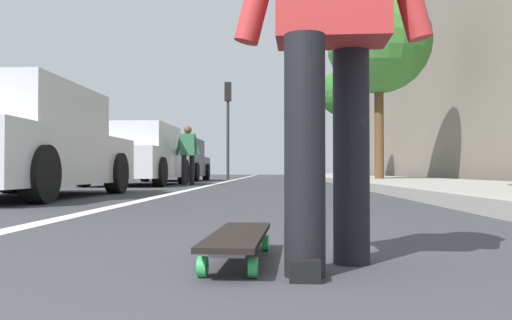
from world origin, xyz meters
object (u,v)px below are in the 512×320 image
(parked_car_far, at_px, (178,161))
(pedestrian_distant, at_px, (188,151))
(parked_car_mid, at_px, (138,156))
(street_tree_mid, at_px, (379,42))
(parked_car_near, at_px, (22,144))
(traffic_light, at_px, (228,112))
(street_tree_far, at_px, (342,94))
(skateboard, at_px, (238,238))
(skater_person, at_px, (331,11))

(parked_car_far, xyz_separation_m, pedestrian_distant, (-5.55, -1.27, 0.15))
(parked_car_mid, bearing_deg, street_tree_mid, -76.45)
(parked_car_near, height_order, traffic_light, traffic_light)
(parked_car_mid, height_order, pedestrian_distant, parked_car_mid)
(parked_car_near, height_order, pedestrian_distant, pedestrian_distant)
(parked_car_near, bearing_deg, parked_car_mid, 0.31)
(street_tree_far, bearing_deg, parked_car_far, 120.24)
(parked_car_far, height_order, street_tree_far, street_tree_far)
(traffic_light, bearing_deg, skateboard, -174.90)
(traffic_light, height_order, street_tree_far, street_tree_far)
(parked_car_far, bearing_deg, street_tree_far, -59.76)
(skater_person, distance_m, parked_car_near, 6.19)
(skater_person, height_order, street_tree_mid, street_tree_mid)
(street_tree_mid, distance_m, pedestrian_distant, 6.03)
(skateboard, height_order, parked_car_mid, parked_car_mid)
(skater_person, relative_size, pedestrian_distant, 1.10)
(parked_car_mid, relative_size, traffic_light, 1.07)
(parked_car_near, xyz_separation_m, traffic_light, (15.76, -1.37, 2.16))
(parked_car_near, relative_size, street_tree_mid, 0.82)
(street_tree_mid, bearing_deg, pedestrian_distant, 104.38)
(skateboard, height_order, parked_car_near, parked_car_near)
(parked_car_mid, bearing_deg, traffic_light, -8.38)
(pedestrian_distant, bearing_deg, parked_car_near, 169.61)
(skateboard, bearing_deg, parked_car_mid, 16.32)
(skater_person, xyz_separation_m, parked_car_far, (17.03, 3.66, -0.23))
(parked_car_far, bearing_deg, parked_car_mid, -179.39)
(traffic_light, distance_m, street_tree_mid, 9.45)
(parked_car_near, height_order, street_tree_far, street_tree_far)
(skater_person, xyz_separation_m, street_tree_mid, (12.77, -2.65, 2.96))
(parked_car_far, relative_size, traffic_light, 1.07)
(skater_person, height_order, pedestrian_distant, skater_person)
(parked_car_mid, xyz_separation_m, street_tree_far, (9.45, -6.25, 2.89))
(pedestrian_distant, bearing_deg, parked_car_mid, 100.00)
(skateboard, relative_size, parked_car_near, 0.19)
(skater_person, relative_size, street_tree_far, 0.35)
(traffic_light, height_order, pedestrian_distant, traffic_light)
(street_tree_far, bearing_deg, pedestrian_distant, 151.38)
(parked_car_far, height_order, street_tree_mid, street_tree_mid)
(parked_car_near, relative_size, street_tree_far, 0.94)
(parked_car_mid, bearing_deg, skateboard, -163.68)
(pedestrian_distant, bearing_deg, skater_person, -168.25)
(parked_car_mid, xyz_separation_m, parked_car_far, (5.77, 0.06, -0.02))
(parked_car_mid, bearing_deg, skater_person, -162.28)
(parked_car_mid, bearing_deg, parked_car_near, -179.69)
(skateboard, distance_m, skater_person, 0.92)
(skateboard, distance_m, pedestrian_distant, 11.53)
(street_tree_far, bearing_deg, skater_person, 172.70)
(skateboard, bearing_deg, parked_car_far, 11.11)
(parked_car_mid, xyz_separation_m, traffic_light, (9.55, -1.41, 2.15))
(skater_person, relative_size, traffic_light, 0.40)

